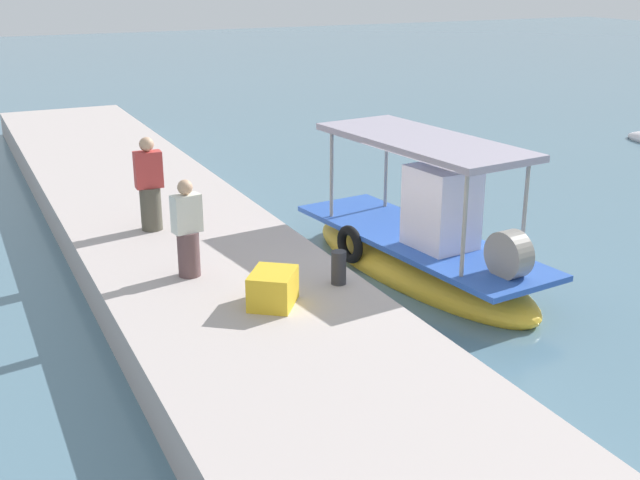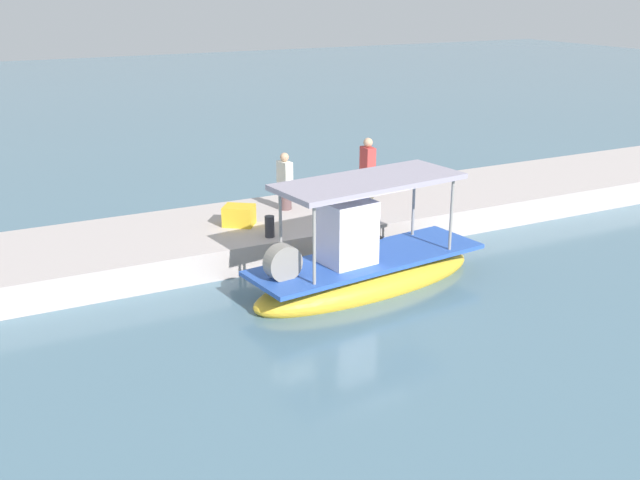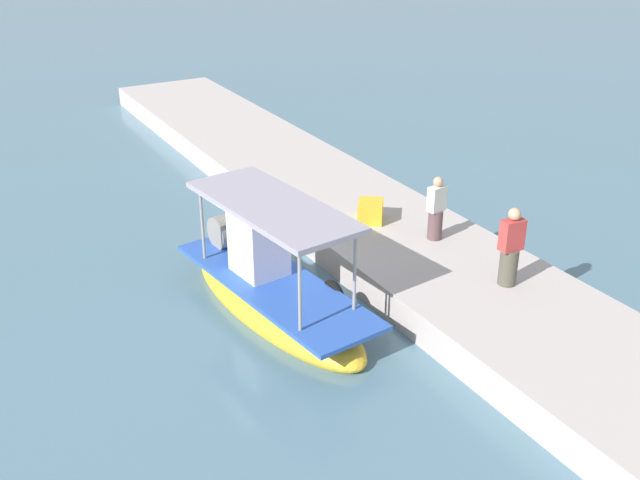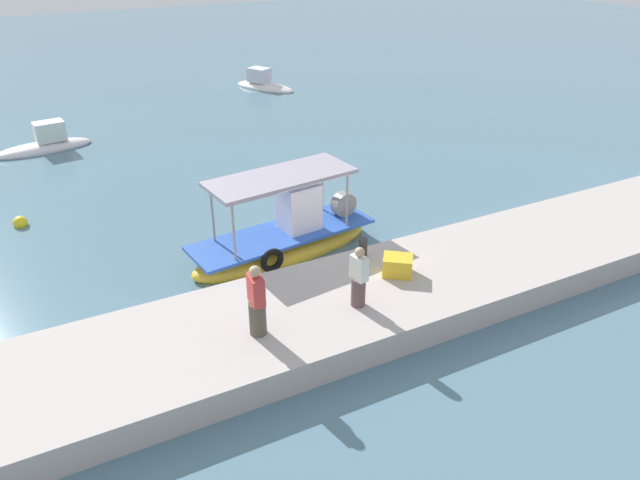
{
  "view_description": "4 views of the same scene",
  "coord_description": "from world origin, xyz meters",
  "px_view_note": "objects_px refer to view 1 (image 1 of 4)",
  "views": [
    {
      "loc": [
        11.17,
        -7.51,
        5.51
      ],
      "look_at": [
        -1.28,
        -1.56,
        0.75
      ],
      "focal_mm": 44.85,
      "sensor_mm": 36.0,
      "label": 1
    },
    {
      "loc": [
        7.74,
        14.13,
        6.76
      ],
      "look_at": [
        -0.12,
        -1.07,
        0.86
      ],
      "focal_mm": 42.16,
      "sensor_mm": 36.0,
      "label": 2
    },
    {
      "loc": [
        -13.73,
        6.47,
        8.62
      ],
      "look_at": [
        -0.34,
        -1.16,
        1.29
      ],
      "focal_mm": 42.2,
      "sensor_mm": 36.0,
      "label": 3
    },
    {
      "loc": [
        -7.2,
        -14.82,
        9.19
      ],
      "look_at": [
        -0.29,
        -1.49,
        1.17
      ],
      "focal_mm": 33.93,
      "sensor_mm": 36.0,
      "label": 4
    }
  ],
  "objects_px": {
    "fisherman_by_crate": "(188,233)",
    "mooring_bollard": "(339,268)",
    "fisherman_near_bollard": "(150,188)",
    "cargo_crate": "(273,288)",
    "main_fishing_boat": "(421,250)",
    "marker_buoy": "(458,160)"
  },
  "relations": [
    {
      "from": "fisherman_by_crate",
      "to": "cargo_crate",
      "type": "relative_size",
      "value": 2.08
    },
    {
      "from": "main_fishing_boat",
      "to": "marker_buoy",
      "type": "distance_m",
      "value": 9.27
    },
    {
      "from": "mooring_bollard",
      "to": "marker_buoy",
      "type": "relative_size",
      "value": 1.14
    },
    {
      "from": "fisherman_near_bollard",
      "to": "cargo_crate",
      "type": "distance_m",
      "value": 4.4
    },
    {
      "from": "main_fishing_boat",
      "to": "mooring_bollard",
      "type": "bearing_deg",
      "value": -60.96
    },
    {
      "from": "mooring_bollard",
      "to": "marker_buoy",
      "type": "distance_m",
      "value": 11.87
    },
    {
      "from": "fisherman_by_crate",
      "to": "mooring_bollard",
      "type": "xyz_separation_m",
      "value": [
        1.36,
        2.02,
        -0.46
      ]
    },
    {
      "from": "mooring_bollard",
      "to": "cargo_crate",
      "type": "height_order",
      "value": "mooring_bollard"
    },
    {
      "from": "fisherman_by_crate",
      "to": "marker_buoy",
      "type": "bearing_deg",
      "value": 124.84
    },
    {
      "from": "main_fishing_boat",
      "to": "fisherman_by_crate",
      "type": "bearing_deg",
      "value": -90.47
    },
    {
      "from": "main_fishing_boat",
      "to": "fisherman_by_crate",
      "type": "height_order",
      "value": "main_fishing_boat"
    },
    {
      "from": "fisherman_by_crate",
      "to": "marker_buoy",
      "type": "height_order",
      "value": "fisherman_by_crate"
    },
    {
      "from": "cargo_crate",
      "to": "mooring_bollard",
      "type": "bearing_deg",
      "value": 104.38
    },
    {
      "from": "cargo_crate",
      "to": "fisherman_near_bollard",
      "type": "bearing_deg",
      "value": -170.5
    },
    {
      "from": "mooring_bollard",
      "to": "marker_buoy",
      "type": "xyz_separation_m",
      "value": [
        -8.5,
        8.23,
        -0.91
      ]
    },
    {
      "from": "cargo_crate",
      "to": "marker_buoy",
      "type": "height_order",
      "value": "cargo_crate"
    },
    {
      "from": "fisherman_by_crate",
      "to": "mooring_bollard",
      "type": "distance_m",
      "value": 2.48
    },
    {
      "from": "fisherman_near_bollard",
      "to": "main_fishing_boat",
      "type": "bearing_deg",
      "value": 58.56
    },
    {
      "from": "fisherman_near_bollard",
      "to": "fisherman_by_crate",
      "type": "height_order",
      "value": "fisherman_near_bollard"
    },
    {
      "from": "main_fishing_boat",
      "to": "marker_buoy",
      "type": "xyz_separation_m",
      "value": [
        -7.17,
        5.85,
        -0.4
      ]
    },
    {
      "from": "fisherman_near_bollard",
      "to": "mooring_bollard",
      "type": "distance_m",
      "value": 4.48
    },
    {
      "from": "marker_buoy",
      "to": "fisherman_near_bollard",
      "type": "bearing_deg",
      "value": -66.14
    }
  ]
}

